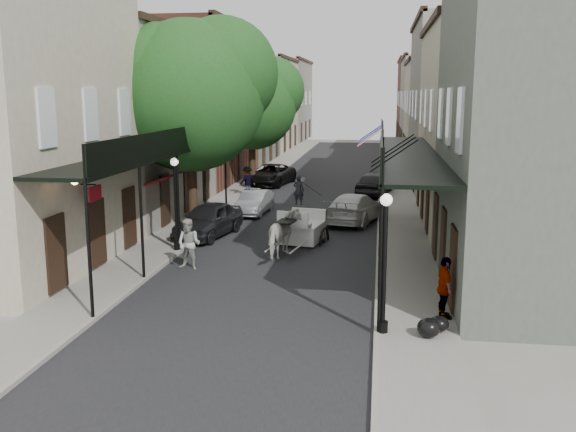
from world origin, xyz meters
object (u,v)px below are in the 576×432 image
(horse, at_px, (285,234))
(pedestrian_walking, at_px, (189,244))
(tree_far, at_px, (257,100))
(car_left_far, at_px, (271,175))
(lamppost_right_near, at_px, (384,261))
(pedestrian_sidewalk_right, at_px, (445,288))
(lamppost_left, at_px, (176,202))
(tree_near, at_px, (199,89))
(carriage, at_px, (305,214))
(lamppost_right_far, at_px, (383,170))
(car_left_mid, at_px, (254,202))
(pedestrian_sidewalk_left, at_px, (247,180))
(car_left_near, at_px, (208,220))
(car_right_far, at_px, (374,184))
(car_right_near, at_px, (355,208))

(horse, relative_size, pedestrian_walking, 1.14)
(tree_far, xyz_separation_m, pedestrian_walking, (1.36, -20.51, -4.90))
(pedestrian_walking, xyz_separation_m, car_left_far, (-0.71, 21.78, -0.21))
(lamppost_right_near, bearing_deg, pedestrian_sidewalk_right, 37.89)
(tree_far, bearing_deg, lamppost_left, -89.54)
(lamppost_right_near, bearing_deg, tree_near, 124.27)
(horse, xyz_separation_m, carriage, (0.49, 2.77, 0.27))
(lamppost_left, relative_size, pedestrian_sidewalk_right, 2.10)
(lamppost_right_far, relative_size, car_left_mid, 0.98)
(pedestrian_sidewalk_left, relative_size, car_left_near, 0.39)
(pedestrian_walking, bearing_deg, tree_far, 105.36)
(lamppost_left, xyz_separation_m, car_left_mid, (1.47, 8.63, -1.43))
(car_left_far, distance_m, car_right_far, 8.03)
(car_left_mid, bearing_deg, tree_far, 103.49)
(carriage, xyz_separation_m, car_left_mid, (-3.42, 5.86, -0.55))
(tree_near, bearing_deg, lamppost_left, -88.66)
(lamppost_left, distance_m, carriage, 5.69)
(lamppost_right_far, height_order, car_left_far, lamppost_right_far)
(lamppost_right_far, distance_m, car_left_mid, 7.66)
(tree_far, height_order, car_right_near, tree_far)
(tree_far, height_order, horse, tree_far)
(horse, bearing_deg, lamppost_right_near, 125.54)
(car_left_near, bearing_deg, tree_far, 103.51)
(pedestrian_walking, height_order, pedestrian_sidewalk_left, pedestrian_walking)
(pedestrian_walking, bearing_deg, lamppost_right_far, 75.58)
(tree_far, bearing_deg, car_right_near, -57.60)
(pedestrian_walking, relative_size, car_right_near, 0.38)
(lamppost_right_near, relative_size, car_right_near, 0.75)
(tree_near, bearing_deg, car_left_far, 87.76)
(pedestrian_sidewalk_right, relative_size, car_right_near, 0.36)
(lamppost_right_far, distance_m, car_left_far, 10.80)
(tree_far, xyz_separation_m, car_right_far, (7.85, -2.27, -5.09))
(carriage, xyz_separation_m, pedestrian_sidewalk_right, (5.01, -9.45, -0.17))
(pedestrian_sidewalk_left, xyz_separation_m, car_right_near, (6.94, -7.25, -0.27))
(car_right_near, bearing_deg, car_left_near, 47.67)
(carriage, bearing_deg, tree_near, 174.34)
(lamppost_left, bearing_deg, lamppost_right_far, 55.65)
(lamppost_left, height_order, car_right_far, lamppost_left)
(lamppost_right_near, height_order, car_right_near, lamppost_right_near)
(lamppost_left, bearing_deg, car_right_near, 46.30)
(tree_near, xyz_separation_m, lamppost_right_far, (8.30, 7.82, -4.44))
(tree_near, distance_m, pedestrian_sidewalk_left, 11.62)
(tree_near, distance_m, car_right_far, 15.21)
(tree_near, xyz_separation_m, lamppost_left, (0.10, -4.18, -4.44))
(carriage, bearing_deg, car_right_far, 88.02)
(pedestrian_sidewalk_left, distance_m, car_right_near, 10.04)
(lamppost_left, relative_size, car_right_near, 0.75)
(car_right_far, bearing_deg, car_left_near, 72.03)
(pedestrian_sidewalk_right, bearing_deg, lamppost_right_far, -5.26)
(lamppost_left, distance_m, car_right_near, 10.00)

